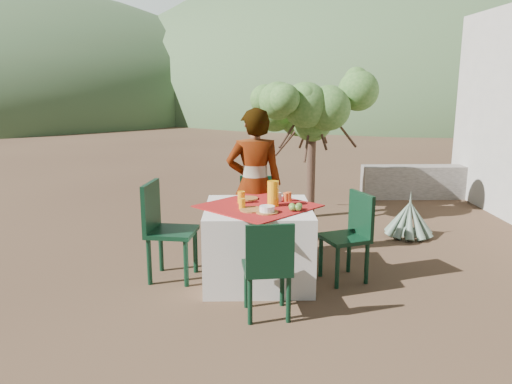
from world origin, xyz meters
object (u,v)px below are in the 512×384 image
at_px(chair_near, 268,265).
at_px(agave, 409,219).
at_px(chair_far, 256,209).
at_px(person, 254,185).
at_px(chair_left, 164,226).
at_px(table, 258,243).
at_px(chair_right, 351,232).
at_px(shrub_tree, 316,116).
at_px(juice_pitcher, 273,193).

bearing_deg(chair_near, agave, -135.78).
height_order(chair_far, person, person).
bearing_deg(chair_left, table, -85.35).
bearing_deg(chair_right, chair_far, -157.17).
distance_m(chair_far, person, 0.51).
distance_m(chair_near, shrub_tree, 3.51).
relative_size(shrub_tree, juice_pitcher, 7.60).
bearing_deg(chair_far, person, -90.73).
height_order(chair_near, chair_right, chair_right).
relative_size(chair_far, chair_left, 0.87).
distance_m(person, juice_pitcher, 0.67).
distance_m(chair_near, agave, 2.94).
xyz_separation_m(table, chair_far, (0.00, 0.99, 0.09)).
xyz_separation_m(person, agave, (1.98, 0.76, -0.61)).
bearing_deg(chair_far, chair_near, -84.62).
bearing_deg(table, juice_pitcher, -6.21).
distance_m(table, chair_far, 0.99).
bearing_deg(person, shrub_tree, -119.15).
bearing_deg(chair_right, agave, 123.19).
bearing_deg(agave, chair_left, -155.38).
xyz_separation_m(chair_left, person, (0.91, 0.57, 0.29)).
bearing_deg(juice_pitcher, chair_right, 1.00).
distance_m(table, person, 0.78).
relative_size(chair_far, chair_near, 1.01).
xyz_separation_m(chair_far, chair_left, (-0.93, -0.92, 0.07)).
bearing_deg(agave, juice_pitcher, -142.30).
xyz_separation_m(chair_near, shrub_tree, (0.82, 3.26, 0.99)).
xyz_separation_m(agave, juice_pitcher, (-1.82, -1.40, 0.66)).
bearing_deg(person, chair_near, 91.00).
distance_m(chair_far, chair_right, 1.35).
bearing_deg(agave, person, -159.11).
bearing_deg(chair_right, chair_near, -65.30).
relative_size(chair_right, person, 0.52).
bearing_deg(person, chair_far, -96.58).
xyz_separation_m(table, juice_pitcher, (0.14, -0.02, 0.50)).
distance_m(chair_far, chair_near, 1.83).
xyz_separation_m(chair_near, chair_right, (0.86, 0.84, 0.02)).
distance_m(shrub_tree, juice_pitcher, 2.61).
height_order(shrub_tree, agave, shrub_tree).
bearing_deg(chair_far, table, -86.62).
distance_m(chair_far, chair_left, 1.32).
xyz_separation_m(chair_left, chair_right, (1.85, -0.07, -0.06)).
bearing_deg(agave, table, -144.71).
height_order(chair_far, agave, chair_far).
bearing_deg(table, person, 92.09).
distance_m(chair_right, agave, 1.76).
relative_size(table, chair_left, 1.33).
bearing_deg(chair_far, juice_pitcher, -78.40).
bearing_deg(shrub_tree, person, -116.91).
height_order(table, shrub_tree, shrub_tree).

